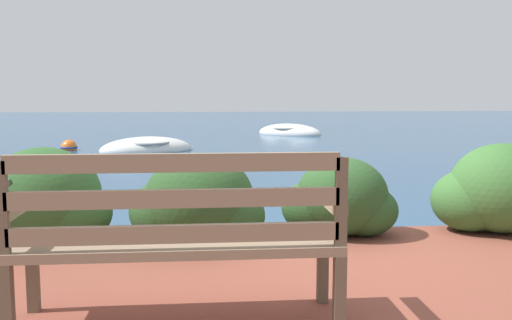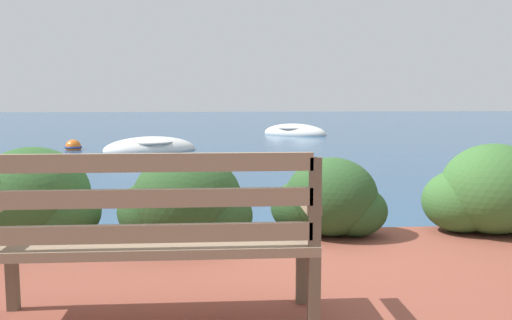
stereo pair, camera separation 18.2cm
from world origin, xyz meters
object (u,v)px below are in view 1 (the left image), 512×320
Objects in this scene: rowboat_mid at (289,133)px; mooring_buoy at (69,147)px; rowboat_nearest at (147,149)px; park_bench at (178,235)px.

mooring_buoy is (-6.38, -4.96, 0.01)m from rowboat_mid.
rowboat_nearest is 7.04m from rowboat_mid.
park_bench is 11.39m from rowboat_nearest.
rowboat_nearest is 1.00× the size of rowboat_mid.
rowboat_nearest is 2.08m from mooring_buoy.
rowboat_nearest is at bearing 96.54° from park_bench.
park_bench is 3.92× the size of mooring_buoy.
mooring_buoy is at bearing -39.30° from rowboat_nearest.
mooring_buoy is at bearing 105.56° from park_bench.
park_bench is 17.09m from rowboat_mid.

